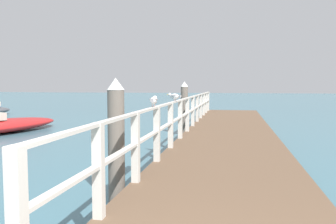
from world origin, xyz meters
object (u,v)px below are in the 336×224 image
object	(u,v)px
dock_piling_near	(116,140)
seagull_foreground	(154,100)
dock_piling_far	(184,108)
seagull_background	(174,96)

from	to	relation	value
dock_piling_near	seagull_foreground	world-z (taller)	dock_piling_near
dock_piling_near	dock_piling_far	distance (m)	8.04
seagull_foreground	seagull_background	bearing A→B (deg)	85.80
seagull_foreground	seagull_background	world-z (taller)	same
dock_piling_far	seagull_foreground	size ratio (longest dim) A/B	4.42
dock_piling_near	seagull_background	world-z (taller)	dock_piling_near
dock_piling_near	dock_piling_far	world-z (taller)	same
dock_piling_near	seagull_foreground	bearing A→B (deg)	71.59
dock_piling_near	seagull_background	size ratio (longest dim) A/B	4.96
dock_piling_near	dock_piling_far	size ratio (longest dim) A/B	1.00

